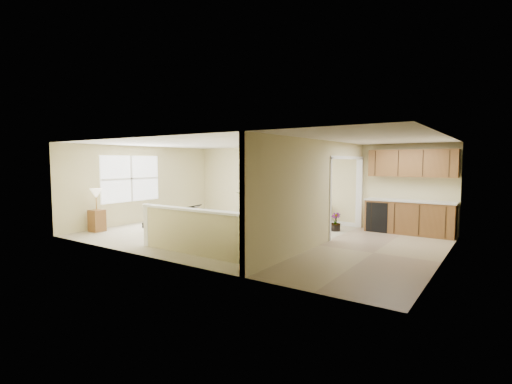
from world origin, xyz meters
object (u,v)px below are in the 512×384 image
Objects in this scene: piano at (178,206)px; lamp_stand at (97,213)px; piano_bench at (209,224)px; small_plant at (336,223)px; accent_table at (273,209)px; palm_plant at (254,202)px; loveseat at (303,213)px.

piano is 1.63× the size of lamp_stand.
small_plant is (2.75, 2.37, -0.04)m from piano_bench.
accent_table is 5.46m from lamp_stand.
accent_table is at bearing 168.36° from small_plant.
accent_table reaches higher than small_plant.
piano_bench is (1.65, -0.44, -0.34)m from piano.
piano is 1.39× the size of palm_plant.
piano_bench is 3.28m from loveseat.
palm_plant is (-1.76, -0.26, 0.30)m from loveseat.
piano reaches higher than small_plant.
accent_table is 0.52× the size of lamp_stand.
piano_bench is at bearing -96.74° from accent_table.
piano_bench is 1.22× the size of accent_table.
small_plant reaches higher than piano_bench.
palm_plant is (-0.36, 2.71, 0.36)m from piano_bench.
piano is 3.14m from accent_table.
palm_plant is 3.16m from small_plant.
loveseat is at bearing 64.85° from piano_bench.
accent_table is at bearing 54.27° from lamp_stand.
loveseat is (1.39, 2.97, 0.07)m from piano_bench.
piano is 2.60m from palm_plant.
lamp_stand is at bearing -125.73° from accent_table.
lamp_stand is at bearing -123.40° from loveseat.
piano is 1.21× the size of loveseat.
piano_bench is at bearing -105.46° from loveseat.
piano is 1.74m from piano_bench.
accent_table is at bearing 12.82° from palm_plant.
piano_bench is at bearing -24.75° from piano.
accent_table is 1.22× the size of small_plant.
lamp_stand is (-1.20, -2.01, -0.08)m from piano.
palm_plant is at bearing 173.82° from small_plant.
piano is at bearing -130.59° from loveseat.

